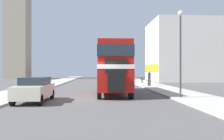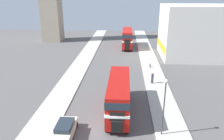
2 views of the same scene
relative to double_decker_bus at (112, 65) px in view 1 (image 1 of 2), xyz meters
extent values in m
plane|color=#565454|center=(-1.21, -4.00, -2.40)|extent=(120.00, 120.00, 0.00)
cube|color=#B7B2A8|center=(5.54, -4.00, -2.34)|extent=(3.50, 120.00, 0.12)
cube|color=#B2140F|center=(0.00, 0.02, -1.13)|extent=(2.42, 9.71, 1.56)
cube|color=white|center=(0.00, 0.02, -0.21)|extent=(2.44, 9.76, 0.28)
cube|color=#B2140F|center=(0.00, 0.02, 0.78)|extent=(2.37, 9.52, 1.70)
cube|color=#232D38|center=(0.00, 0.02, 0.86)|extent=(2.44, 9.62, 0.76)
cube|color=black|center=(0.00, -4.93, -1.21)|extent=(1.09, 0.20, 1.25)
cube|color=black|center=(0.00, -4.80, -0.16)|extent=(1.45, 0.12, 0.91)
cylinder|color=black|center=(-1.07, -4.02, -1.89)|extent=(0.28, 1.02, 1.02)
cylinder|color=black|center=(1.07, -4.02, -1.89)|extent=(0.28, 1.02, 1.02)
cylinder|color=black|center=(-1.07, 3.96, -1.89)|extent=(0.28, 1.02, 1.02)
cylinder|color=black|center=(1.07, 3.96, -1.89)|extent=(0.28, 1.02, 1.02)
cube|color=red|center=(1.06, 31.41, -1.03)|extent=(2.38, 9.08, 1.77)
cube|color=white|center=(1.06, 31.41, 0.01)|extent=(2.40, 9.13, 0.32)
cube|color=red|center=(1.06, 31.41, 1.14)|extent=(2.33, 8.90, 1.93)
cube|color=#232D38|center=(1.06, 31.41, 1.23)|extent=(2.40, 8.99, 0.87)
cube|color=black|center=(1.06, 26.77, -1.12)|extent=(1.07, 0.20, 1.41)
cube|color=black|center=(1.06, 26.90, 0.08)|extent=(1.43, 0.12, 1.03)
cylinder|color=black|center=(0.01, 27.69, -1.89)|extent=(0.28, 1.02, 1.02)
cylinder|color=black|center=(2.11, 27.69, -1.89)|extent=(0.28, 1.02, 1.02)
cylinder|color=black|center=(0.01, 35.03, -1.89)|extent=(0.28, 1.02, 1.02)
cylinder|color=black|center=(2.11, 35.03, -1.89)|extent=(0.28, 1.02, 1.02)
cube|color=beige|center=(-5.05, -5.31, -1.73)|extent=(1.70, 4.34, 0.76)
cube|color=#232D38|center=(-5.05, -5.13, -1.11)|extent=(1.49, 2.26, 0.47)
cylinder|color=black|center=(-5.80, -7.03, -2.08)|extent=(0.20, 0.64, 0.64)
cylinder|color=black|center=(-4.30, -7.03, -2.08)|extent=(0.20, 0.64, 0.64)
cylinder|color=black|center=(-5.80, -3.58, -2.08)|extent=(0.20, 0.64, 0.64)
cylinder|color=black|center=(-4.30, -3.58, -2.08)|extent=(0.20, 0.64, 0.64)
cylinder|color=#282833|center=(4.77, 8.46, -1.85)|extent=(0.16, 0.16, 0.85)
cylinder|color=#282833|center=(4.96, 8.46, -1.85)|extent=(0.16, 0.16, 0.85)
cylinder|color=navy|center=(4.87, 8.46, -1.09)|extent=(0.36, 0.36, 0.67)
sphere|color=tan|center=(4.87, 8.46, -0.63)|extent=(0.23, 0.23, 0.23)
torus|color=black|center=(5.32, 15.49, -1.92)|extent=(0.05, 0.71, 0.71)
torus|color=black|center=(5.32, 16.54, -1.92)|extent=(0.05, 0.71, 0.71)
cylinder|color=maroon|center=(5.32, 16.01, -1.77)|extent=(0.04, 1.06, 0.34)
cylinder|color=maroon|center=(5.32, 16.39, -1.71)|extent=(0.04, 0.04, 0.43)
cylinder|color=#38383D|center=(4.40, -4.30, 0.47)|extent=(0.12, 0.12, 5.50)
sphere|color=#EFEACC|center=(4.40, -4.30, 3.40)|extent=(0.36, 0.36, 0.36)
cube|color=tan|center=(-20.06, 38.36, 11.56)|extent=(5.00, 5.00, 27.91)
cube|color=silver|center=(17.87, 24.16, 3.03)|extent=(18.88, 11.64, 10.85)
cube|color=gold|center=(8.37, 24.16, -0.01)|extent=(0.12, 11.06, 1.30)
camera|label=1|loc=(-1.09, -20.84, -0.46)|focal=40.00mm
camera|label=2|loc=(0.65, -22.77, 11.07)|focal=35.00mm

